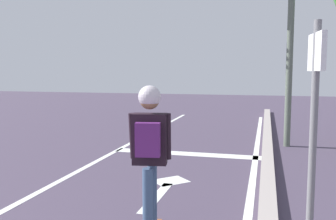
% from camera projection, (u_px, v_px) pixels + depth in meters
% --- Properties ---
extents(lane_line_center, '(0.12, 20.00, 0.01)m').
position_uv_depth(lane_line_center, '(61.00, 180.00, 6.50)').
color(lane_line_center, silver).
rests_on(lane_line_center, ground).
extents(lane_line_curbside, '(0.12, 20.00, 0.01)m').
position_uv_depth(lane_line_curbside, '(251.00, 196.00, 5.68)').
color(lane_line_curbside, silver).
rests_on(lane_line_curbside, ground).
extents(stop_bar, '(3.39, 0.40, 0.01)m').
position_uv_depth(stop_bar, '(187.00, 154.00, 8.56)').
color(stop_bar, silver).
rests_on(stop_bar, ground).
extents(lane_arrow_stem, '(0.16, 1.40, 0.01)m').
position_uv_depth(lane_arrow_stem, '(157.00, 197.00, 5.63)').
color(lane_arrow_stem, silver).
rests_on(lane_arrow_stem, ground).
extents(lane_arrow_head, '(0.71, 0.71, 0.01)m').
position_uv_depth(lane_arrow_head, '(171.00, 181.00, 6.45)').
color(lane_arrow_head, silver).
rests_on(lane_arrow_head, ground).
extents(curb_strip, '(0.24, 24.00, 0.14)m').
position_uv_depth(curb_strip, '(268.00, 193.00, 5.61)').
color(curb_strip, '#A29792').
rests_on(curb_strip, ground).
extents(skater, '(0.46, 0.62, 1.66)m').
position_uv_depth(skater, '(150.00, 141.00, 4.05)').
color(skater, '#3B5273').
rests_on(skater, skateboard).
extents(traffic_signal_mast, '(4.35, 0.34, 4.99)m').
position_uv_depth(traffic_signal_mast, '(244.00, 4.00, 9.34)').
color(traffic_signal_mast, '#596456').
rests_on(traffic_signal_mast, ground).
extents(street_sign_post, '(0.09, 0.44, 2.30)m').
position_uv_depth(street_sign_post, '(314.00, 121.00, 2.98)').
color(street_sign_post, slate).
rests_on(street_sign_post, ground).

